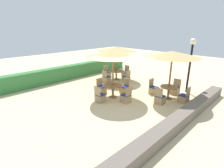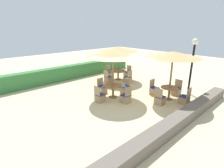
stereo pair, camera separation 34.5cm
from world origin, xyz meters
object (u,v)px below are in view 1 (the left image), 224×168
patio_chair_front_right_west (160,99)px  patio_chair_back_right_east (125,74)px  patio_chair_center_south (126,98)px  round_table_back_right (116,72)px  parasol_center (113,54)px  patio_chair_front_right_south (184,98)px  round_table_center (113,88)px  patio_chair_center_north (102,89)px  patio_chair_back_right_north (107,74)px  patio_chair_center_east (125,89)px  parasol_front_right (172,54)px  round_table_front_right (169,89)px  patio_chair_front_right_north (153,90)px  patio_chair_front_right_east (175,90)px  patio_chair_back_right_west (106,79)px  parasol_back_right (116,49)px  patio_chair_center_west (100,97)px  lamp_post (191,55)px  patio_chair_back_right_south (126,79)px

patio_chair_front_right_west → patio_chair_back_right_east: 5.54m
patio_chair_center_south → round_table_back_right: patio_chair_center_south is taller
parasol_center → patio_chair_center_south: size_ratio=3.22×
patio_chair_front_right_south → round_table_center: 3.94m
patio_chair_center_north → patio_chair_back_right_north: bearing=-139.0°
parasol_center → patio_chair_front_right_west: bearing=-64.3°
parasol_center → patio_chair_center_east: bearing=-2.4°
parasol_front_right → parasol_center: size_ratio=0.96×
patio_chair_front_right_west → patio_chair_center_south: (-1.18, 1.38, 0.00)m
patio_chair_front_right_west → round_table_center: bearing=-154.3°
patio_chair_front_right_south → parasol_center: size_ratio=0.31×
patio_chair_front_right_south → round_table_front_right: bearing=92.5°
patio_chair_front_right_north → round_table_back_right: patio_chair_front_right_north is taller
round_table_front_right → round_table_back_right: 4.81m
patio_chair_front_right_south → patio_chair_center_south: same height
round_table_center → patio_chair_center_south: size_ratio=1.13×
patio_chair_front_right_east → patio_chair_back_right_west: bearing=15.9°
parasol_back_right → patio_chair_back_right_west: (-1.05, 0.01, -2.11)m
parasol_center → patio_chair_center_north: 2.47m
patio_chair_front_right_north → patio_chair_front_right_west: 1.45m
parasol_center → patio_chair_center_west: 2.48m
parasol_front_right → round_table_back_right: parasol_front_right is taller
parasol_center → patio_chair_center_east: 2.48m
patio_chair_front_right_east → patio_chair_front_right_north: bearing=42.9°
patio_chair_front_right_east → parasol_center: parasol_center is taller
patio_chair_front_right_south → patio_chair_center_south: size_ratio=1.00×
parasol_front_right → patio_chair_center_south: parasol_front_right is taller
round_table_center → patio_chair_back_right_west: patio_chair_back_right_west is taller
patio_chair_front_right_north → patio_chair_center_north: size_ratio=1.00×
patio_chair_front_right_east → parasol_center: (-3.06, 2.33, 2.27)m
round_table_center → round_table_back_right: (2.78, 2.39, -0.00)m
patio_chair_center_north → round_table_back_right: size_ratio=0.79×
parasol_front_right → patio_chair_back_right_east: parasol_front_right is taller
parasol_center → patio_chair_front_right_south: bearing=-56.5°
lamp_post → round_table_front_right: (-1.79, 0.31, -1.80)m
round_table_front_right → round_table_center: bearing=131.8°
patio_chair_back_right_west → patio_chair_center_east: bearing=-16.5°
patio_chair_front_right_south → patio_chair_center_north: size_ratio=1.00×
round_table_front_right → parasol_back_right: size_ratio=0.33×
parasol_front_right → patio_chair_center_south: 3.42m
parasol_center → round_table_center: bearing=-45.0°
patio_chair_center_east → patio_chair_front_right_west: bearing=-176.1°
patio_chair_back_right_east → patio_chair_back_right_north: bearing=46.8°
lamp_post → round_table_front_right: size_ratio=3.45×
patio_chair_front_right_east → patio_chair_back_right_west: same height
patio_chair_center_south → patio_chair_back_right_south: (2.75, 2.35, 0.00)m
lamp_post → patio_chair_front_right_north: bearing=143.0°
parasol_front_right → parasol_back_right: size_ratio=0.98×
round_table_center → patio_chair_back_right_east: (3.89, 2.41, -0.31)m
parasol_front_right → round_table_center: size_ratio=2.74×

